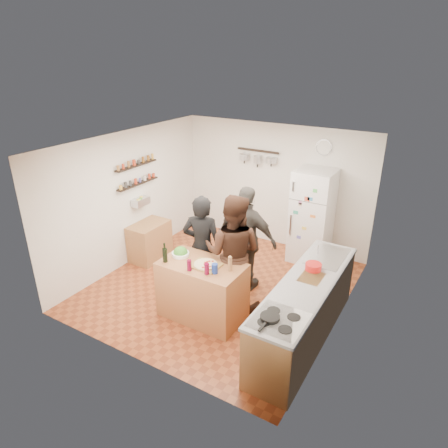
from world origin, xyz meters
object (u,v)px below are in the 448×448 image
Objects in this scene: wall_clock at (324,147)px; fridge at (312,216)px; prep_island at (202,290)px; salt_canister at (215,269)px; wine_bottle at (165,255)px; red_bowl at (313,267)px; person_center at (233,253)px; person_back at (246,239)px; person_left at (202,247)px; counter_run at (305,311)px; salad_bowl at (181,254)px; skillet at (270,317)px; pepper_mill at (230,265)px; side_table at (150,241)px.

fridge is at bearing -90.00° from wall_clock.
salt_canister reaches higher than prep_island.
wine_bottle is 0.81m from salt_canister.
salt_canister reaches higher than red_bowl.
person_center is (-0.06, 0.62, -0.04)m from salt_canister.
person_center is 0.57m from person_back.
person_left reaches higher than counter_run.
salad_bowl is at bearing 166.72° from salt_canister.
salad_bowl is 3.34m from wall_clock.
person_back is at bearing -96.49° from person_center.
skillet is at bearing -21.87° from salad_bowl.
salt_canister reaches higher than salad_bowl.
counter_run is at bearing 13.31° from pepper_mill.
salad_bowl is 0.14× the size of person_center.
salt_canister is at bearing -99.64° from fridge.
counter_run is at bearing 14.52° from wine_bottle.
person_left is at bearing 76.75° from wine_bottle.
fridge is 1.29m from wall_clock.
pepper_mill is 0.11× the size of person_left.
prep_island is 1.17m from person_back.
pepper_mill is at bearing 6.34° from prep_island.
person_center reaches higher than red_bowl.
wine_bottle is at bearing -114.10° from fridge.
red_bowl reaches higher than prep_island.
salad_bowl is at bearing 158.13° from skillet.
pepper_mill reaches higher than salt_canister.
skillet is 3.80m from side_table.
red_bowl is 2.65m from wall_clock.
wine_bottle is 0.27× the size of side_table.
pepper_mill is 0.10× the size of person_back.
fridge is (0.46, 2.72, -0.08)m from salt_canister.
person_left is at bearing 78.72° from salad_bowl.
person_back is 2.14m from skillet.
wine_bottle is 1.52× the size of salt_canister.
salad_bowl is 0.80m from person_center.
red_bowl is 0.77× the size of wall_clock.
fridge is (-0.65, 3.29, -0.04)m from skillet.
person_left is at bearing -18.28° from side_table.
salad_bowl is 0.87m from pepper_mill.
person_back is 6.07× the size of wall_clock.
person_center is (0.24, 0.50, 0.48)m from prep_island.
fridge is at bearing 30.22° from side_table.
person_center reaches higher than fridge.
salad_bowl is 2.01m from counter_run.
person_back is (0.68, 1.28, -0.11)m from wine_bottle.
salt_canister is 0.18× the size of side_table.
salt_canister is at bearing 7.13° from wine_bottle.
counter_run is 8.77× the size of wall_clock.
person_center is at bearing -172.26° from red_bowl.
side_table is (-2.17, 0.54, -0.57)m from person_center.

